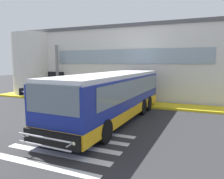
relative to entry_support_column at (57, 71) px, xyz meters
name	(u,v)px	position (x,y,z in m)	size (l,w,h in m)	color
ground_plane	(81,116)	(5.66, -5.40, -2.53)	(80.00, 90.00, 0.02)	#2B2B2D
bay_paint_stripes	(70,145)	(7.66, -9.60, -2.52)	(4.40, 3.96, 0.01)	silver
terminal_building	(128,63)	(4.99, 6.19, 0.72)	(21.27, 13.80, 6.51)	silver
boarding_curb	(110,102)	(5.66, -0.60, -2.45)	(23.47, 2.00, 0.15)	yellow
entry_support_column	(57,71)	(0.00, 0.00, 0.00)	(0.28, 0.28, 4.75)	slate
bus_main_foreground	(113,97)	(7.83, -5.46, -1.19)	(3.47, 10.96, 2.70)	navy
passenger_near_column	(59,87)	(0.80, -0.84, -1.45)	(0.58, 0.31, 1.68)	#2D2D33
passenger_by_doorway	(69,87)	(1.61, -0.54, -1.41)	(0.52, 0.50, 1.68)	#2D2D33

